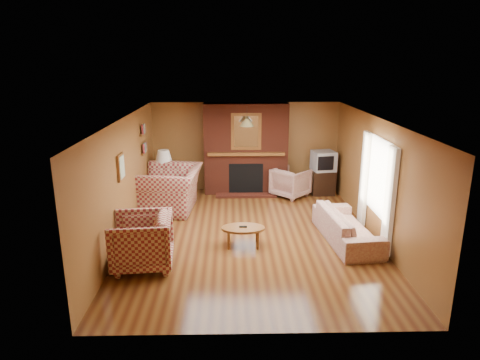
{
  "coord_description": "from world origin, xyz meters",
  "views": [
    {
      "loc": [
        -0.4,
        -8.13,
        3.52
      ],
      "look_at": [
        -0.21,
        0.6,
        1.02
      ],
      "focal_mm": 32.0,
      "sensor_mm": 36.0,
      "label": 1
    }
  ],
  "objects_px": {
    "side_table": "(165,188)",
    "table_lamp": "(164,162)",
    "plaid_armchair": "(142,241)",
    "tv_stand": "(322,182)",
    "floral_sofa": "(347,226)",
    "coffee_table": "(243,230)",
    "fireplace": "(246,149)",
    "floral_armchair": "(291,182)",
    "plaid_loveseat": "(170,189)",
    "crt_tv": "(324,161)"
  },
  "relations": [
    {
      "from": "tv_stand",
      "to": "floral_armchair",
      "type": "bearing_deg",
      "value": -169.36
    },
    {
      "from": "plaid_loveseat",
      "to": "crt_tv",
      "type": "relative_size",
      "value": 2.43
    },
    {
      "from": "plaid_armchair",
      "to": "floral_armchair",
      "type": "xyz_separation_m",
      "value": [
        3.12,
        3.89,
        -0.09
      ]
    },
    {
      "from": "crt_tv",
      "to": "plaid_loveseat",
      "type": "bearing_deg",
      "value": -163.43
    },
    {
      "from": "plaid_armchair",
      "to": "coffee_table",
      "type": "bearing_deg",
      "value": 109.6
    },
    {
      "from": "plaid_armchair",
      "to": "coffee_table",
      "type": "height_order",
      "value": "plaid_armchair"
    },
    {
      "from": "floral_armchair",
      "to": "coffee_table",
      "type": "bearing_deg",
      "value": 111.34
    },
    {
      "from": "floral_armchair",
      "to": "side_table",
      "type": "bearing_deg",
      "value": 47.4
    },
    {
      "from": "plaid_armchair",
      "to": "tv_stand",
      "type": "height_order",
      "value": "plaid_armchair"
    },
    {
      "from": "crt_tv",
      "to": "fireplace",
      "type": "bearing_deg",
      "value": 174.7
    },
    {
      "from": "coffee_table",
      "to": "tv_stand",
      "type": "bearing_deg",
      "value": 55.88
    },
    {
      "from": "plaid_armchair",
      "to": "floral_sofa",
      "type": "height_order",
      "value": "plaid_armchair"
    },
    {
      "from": "floral_sofa",
      "to": "tv_stand",
      "type": "height_order",
      "value": "tv_stand"
    },
    {
      "from": "floral_sofa",
      "to": "crt_tv",
      "type": "xyz_separation_m",
      "value": [
        0.15,
        3.07,
        0.6
      ]
    },
    {
      "from": "coffee_table",
      "to": "crt_tv",
      "type": "xyz_separation_m",
      "value": [
        2.22,
        3.27,
        0.57
      ]
    },
    {
      "from": "floral_armchair",
      "to": "tv_stand",
      "type": "xyz_separation_m",
      "value": [
        0.88,
        0.21,
        -0.05
      ]
    },
    {
      "from": "plaid_armchair",
      "to": "table_lamp",
      "type": "relative_size",
      "value": 1.47
    },
    {
      "from": "tv_stand",
      "to": "plaid_loveseat",
      "type": "bearing_deg",
      "value": -165.97
    },
    {
      "from": "coffee_table",
      "to": "crt_tv",
      "type": "height_order",
      "value": "crt_tv"
    },
    {
      "from": "floral_sofa",
      "to": "tv_stand",
      "type": "distance_m",
      "value": 3.08
    },
    {
      "from": "fireplace",
      "to": "coffee_table",
      "type": "xyz_separation_m",
      "value": [
        -0.17,
        -3.46,
        -0.85
      ]
    },
    {
      "from": "floral_sofa",
      "to": "side_table",
      "type": "distance_m",
      "value": 4.84
    },
    {
      "from": "plaid_armchair",
      "to": "table_lamp",
      "type": "xyz_separation_m",
      "value": [
        -0.15,
        3.75,
        0.5
      ]
    },
    {
      "from": "floral_armchair",
      "to": "floral_sofa",
      "type": "bearing_deg",
      "value": 149.22
    },
    {
      "from": "side_table",
      "to": "table_lamp",
      "type": "relative_size",
      "value": 0.82
    },
    {
      "from": "table_lamp",
      "to": "floral_armchair",
      "type": "bearing_deg",
      "value": 2.49
    },
    {
      "from": "side_table",
      "to": "crt_tv",
      "type": "distance_m",
      "value": 4.21
    },
    {
      "from": "floral_sofa",
      "to": "coffee_table",
      "type": "distance_m",
      "value": 2.08
    },
    {
      "from": "fireplace",
      "to": "tv_stand",
      "type": "bearing_deg",
      "value": -5.15
    },
    {
      "from": "fireplace",
      "to": "side_table",
      "type": "height_order",
      "value": "fireplace"
    },
    {
      "from": "fireplace",
      "to": "floral_armchair",
      "type": "height_order",
      "value": "fireplace"
    },
    {
      "from": "floral_sofa",
      "to": "floral_armchair",
      "type": "xyz_separation_m",
      "value": [
        -0.73,
        2.87,
        0.07
      ]
    },
    {
      "from": "floral_sofa",
      "to": "tv_stand",
      "type": "bearing_deg",
      "value": -8.28
    },
    {
      "from": "plaid_loveseat",
      "to": "side_table",
      "type": "xyz_separation_m",
      "value": [
        -0.25,
        0.82,
        -0.22
      ]
    },
    {
      "from": "plaid_loveseat",
      "to": "coffee_table",
      "type": "distance_m",
      "value": 2.7
    },
    {
      "from": "table_lamp",
      "to": "crt_tv",
      "type": "xyz_separation_m",
      "value": [
        4.15,
        0.34,
        -0.07
      ]
    },
    {
      "from": "floral_armchair",
      "to": "coffee_table",
      "type": "relative_size",
      "value": 0.99
    },
    {
      "from": "floral_sofa",
      "to": "crt_tv",
      "type": "distance_m",
      "value": 3.13
    },
    {
      "from": "fireplace",
      "to": "floral_armchair",
      "type": "bearing_deg",
      "value": -18.56
    },
    {
      "from": "fireplace",
      "to": "crt_tv",
      "type": "distance_m",
      "value": 2.08
    },
    {
      "from": "side_table",
      "to": "plaid_loveseat",
      "type": "bearing_deg",
      "value": -72.97
    },
    {
      "from": "side_table",
      "to": "crt_tv",
      "type": "xyz_separation_m",
      "value": [
        4.15,
        0.34,
        0.62
      ]
    },
    {
      "from": "plaid_loveseat",
      "to": "plaid_armchair",
      "type": "distance_m",
      "value": 2.93
    },
    {
      "from": "floral_sofa",
      "to": "floral_armchair",
      "type": "relative_size",
      "value": 2.51
    },
    {
      "from": "plaid_loveseat",
      "to": "coffee_table",
      "type": "relative_size",
      "value": 1.88
    },
    {
      "from": "plaid_armchair",
      "to": "tv_stand",
      "type": "distance_m",
      "value": 5.73
    },
    {
      "from": "fireplace",
      "to": "floral_sofa",
      "type": "xyz_separation_m",
      "value": [
        1.9,
        -3.26,
        -0.88
      ]
    },
    {
      "from": "floral_sofa",
      "to": "table_lamp",
      "type": "height_order",
      "value": "table_lamp"
    },
    {
      "from": "floral_sofa",
      "to": "table_lamp",
      "type": "distance_m",
      "value": 4.89
    },
    {
      "from": "plaid_loveseat",
      "to": "table_lamp",
      "type": "height_order",
      "value": "table_lamp"
    }
  ]
}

